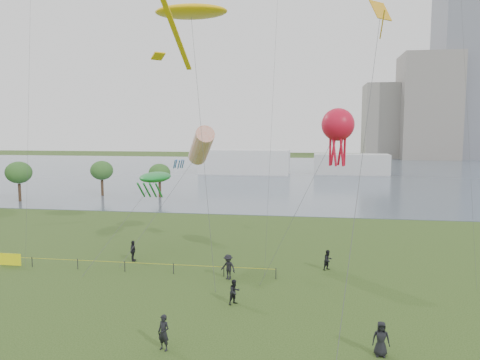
# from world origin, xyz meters

# --- Properties ---
(lake) EXTENTS (400.00, 120.00, 0.08)m
(lake) POSITION_xyz_m (0.00, 100.00, 0.02)
(lake) COLOR #505E6E
(lake) RESTS_ON ground_plane
(building_mid) EXTENTS (20.00, 20.00, 38.00)m
(building_mid) POSITION_xyz_m (46.00, 162.00, 19.00)
(building_mid) COLOR slate
(building_mid) RESTS_ON ground_plane
(building_low) EXTENTS (16.00, 18.00, 28.00)m
(building_low) POSITION_xyz_m (32.00, 168.00, 14.00)
(building_low) COLOR slate
(building_low) RESTS_ON ground_plane
(pavilion_left) EXTENTS (22.00, 8.00, 6.00)m
(pavilion_left) POSITION_xyz_m (-12.00, 95.00, 3.00)
(pavilion_left) COLOR silver
(pavilion_left) RESTS_ON ground_plane
(pavilion_right) EXTENTS (18.00, 7.00, 5.00)m
(pavilion_right) POSITION_xyz_m (14.00, 98.00, 2.50)
(pavilion_right) COLOR silver
(pavilion_right) RESTS_ON ground_plane
(trees) EXTENTS (32.44, 16.53, 8.86)m
(trees) POSITION_xyz_m (-40.11, 46.16, 5.43)
(trees) COLOR #362518
(trees) RESTS_ON ground_plane
(fence) EXTENTS (24.07, 0.07, 1.05)m
(fence) POSITION_xyz_m (-16.10, 14.66, 0.55)
(fence) COLOR black
(fence) RESTS_ON ground_plane
(spectator_a) EXTENTS (0.99, 1.00, 1.63)m
(spectator_a) POSITION_xyz_m (-0.23, 9.17, 0.82)
(spectator_a) COLOR black
(spectator_a) RESTS_ON ground_plane
(spectator_b) EXTENTS (1.42, 1.17, 1.91)m
(spectator_b) POSITION_xyz_m (-1.53, 14.03, 0.95)
(spectator_b) COLOR black
(spectator_b) RESTS_ON ground_plane
(spectator_c) EXTENTS (0.48, 1.06, 1.78)m
(spectator_c) POSITION_xyz_m (-10.44, 17.55, 0.89)
(spectator_c) COLOR black
(spectator_c) RESTS_ON ground_plane
(spectator_d) EXTENTS (0.87, 0.57, 1.77)m
(spectator_d) POSITION_xyz_m (8.12, 3.48, 0.89)
(spectator_d) COLOR black
(spectator_d) RESTS_ON ground_plane
(spectator_f) EXTENTS (0.80, 0.67, 1.86)m
(spectator_f) POSITION_xyz_m (-2.77, 2.41, 0.93)
(spectator_f) COLOR black
(spectator_f) RESTS_ON ground_plane
(spectator_g) EXTENTS (1.00, 0.99, 1.63)m
(spectator_g) POSITION_xyz_m (5.97, 17.56, 0.81)
(spectator_g) COLOR black
(spectator_g) RESTS_ON ground_plane
(kite_stingray) EXTENTS (5.71, 10.24, 20.62)m
(kite_stingray) POSITION_xyz_m (-4.77, 16.24, 20.12)
(kite_stingray) COLOR #3F3F42
(kite_windsock) EXTENTS (7.23, 8.96, 11.60)m
(kite_windsock) POSITION_xyz_m (-5.49, 22.14, 9.71)
(kite_windsock) COLOR #3F3F42
(kite_creature) EXTENTS (4.44, 10.69, 7.34)m
(kite_creature) POSITION_xyz_m (-9.58, 21.21, 6.86)
(kite_creature) COLOR #3F3F42
(kite_octopus) EXTENTS (6.51, 2.29, 12.73)m
(kite_octopus) POSITION_xyz_m (6.32, 13.94, 11.51)
(kite_octopus) COLOR #3F3F42
(kite_delta) EXTENTS (3.78, 12.83, 18.84)m
(kite_delta) POSITION_xyz_m (8.26, 9.13, 17.13)
(kite_delta) COLOR #3F3F42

